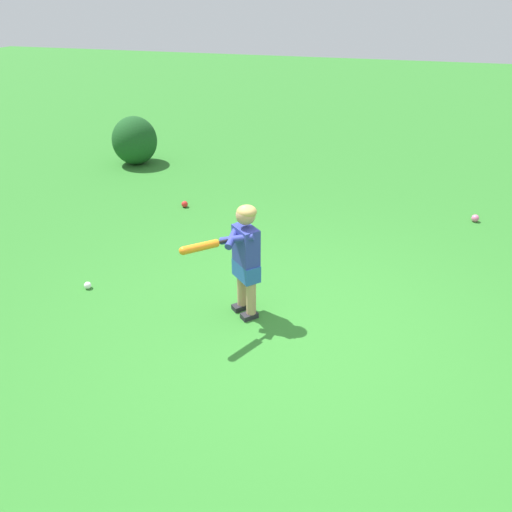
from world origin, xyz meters
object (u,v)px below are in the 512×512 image
object	(u,v)px
play_ball_midfield	(185,204)
play_ball_far_left	(475,218)
play_ball_far_right	(88,285)
child_batter	(243,252)

from	to	relation	value
play_ball_midfield	play_ball_far_left	bearing A→B (deg)	9.69
play_ball_far_left	play_ball_midfield	world-z (taller)	play_ball_far_left
play_ball_far_right	play_ball_far_left	bearing A→B (deg)	36.81
child_batter	play_ball_far_left	bearing A→B (deg)	52.20
play_ball_far_right	child_batter	bearing A→B (deg)	1.16
play_ball_far_left	play_ball_far_right	size ratio (longest dim) A/B	1.33
play_ball_midfield	play_ball_far_right	bearing A→B (deg)	-91.49
play_ball_far_left	play_ball_midfield	size ratio (longest dim) A/B	1.08
child_batter	play_ball_far_left	size ratio (longest dim) A/B	11.21
child_batter	play_ball_far_right	distance (m)	1.76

